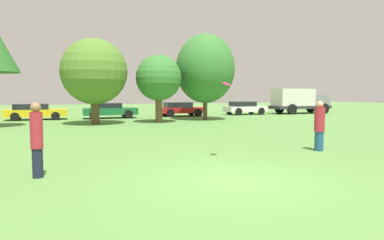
# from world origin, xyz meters

# --- Properties ---
(ground_plane) EXTENTS (120.00, 120.00, 0.00)m
(ground_plane) POSITION_xyz_m (0.00, 0.00, 0.00)
(ground_plane) COLOR #54843D
(person_thrower) EXTENTS (0.29, 0.29, 1.78)m
(person_thrower) POSITION_xyz_m (-4.25, 1.75, 0.93)
(person_thrower) COLOR #191E33
(person_thrower) RESTS_ON ground
(person_catcher) EXTENTS (0.35, 0.35, 1.74)m
(person_catcher) POSITION_xyz_m (4.65, 2.58, 0.87)
(person_catcher) COLOR navy
(person_catcher) RESTS_ON ground
(frisbee) EXTENTS (0.27, 0.25, 0.16)m
(frisbee) POSITION_xyz_m (0.89, 2.21, 2.27)
(frisbee) COLOR #F21E72
(tree_1) EXTENTS (4.24, 4.24, 5.53)m
(tree_1) POSITION_xyz_m (-1.97, 15.83, 3.39)
(tree_1) COLOR brown
(tree_1) RESTS_ON ground
(tree_2) EXTENTS (3.14, 3.14, 4.65)m
(tree_2) POSITION_xyz_m (2.28, 15.84, 3.05)
(tree_2) COLOR brown
(tree_2) RESTS_ON ground
(tree_3) EXTENTS (4.47, 4.47, 6.49)m
(tree_3) POSITION_xyz_m (6.22, 17.04, 3.88)
(tree_3) COLOR brown
(tree_3) RESTS_ON ground
(parked_car_yellow) EXTENTS (4.45, 2.10, 1.22)m
(parked_car_yellow) POSITION_xyz_m (-6.03, 21.44, 0.65)
(parked_car_yellow) COLOR gold
(parked_car_yellow) RESTS_ON ground
(parked_car_green) EXTENTS (4.30, 2.10, 1.24)m
(parked_car_green) POSITION_xyz_m (-0.51, 21.24, 0.67)
(parked_car_green) COLOR #196633
(parked_car_green) RESTS_ON ground
(parked_car_red) EXTENTS (4.17, 2.02, 1.24)m
(parked_car_red) POSITION_xyz_m (5.71, 21.65, 0.66)
(parked_car_red) COLOR red
(parked_car_red) RESTS_ON ground
(parked_car_white) EXTENTS (3.94, 2.08, 1.25)m
(parked_car_white) POSITION_xyz_m (12.20, 21.78, 0.67)
(parked_car_white) COLOR silver
(parked_car_white) RESTS_ON ground
(delivery_truck_grey) EXTENTS (6.32, 2.37, 2.48)m
(delivery_truck_grey) POSITION_xyz_m (18.17, 21.43, 1.36)
(delivery_truck_grey) COLOR #2D2D33
(delivery_truck_grey) RESTS_ON ground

